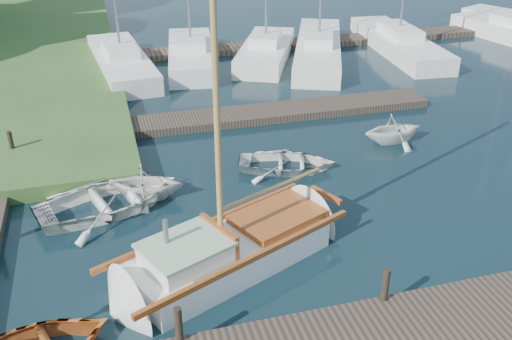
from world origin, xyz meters
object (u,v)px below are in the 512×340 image
object	(u,v)px
mooring_post_1	(179,324)
tender_a	(109,196)
mooring_post_2	(385,285)
sailboat	(234,251)
mooring_post_5	(11,143)
marina_boat_0	(121,60)
marina_boat_4	(398,41)
tender_b	(145,180)
tender_d	(394,127)
marina_boat_1	(191,53)
marina_boat_2	(266,49)
tender_c	(287,160)
marina_boat_3	(318,47)

from	to	relation	value
mooring_post_1	tender_a	size ratio (longest dim) A/B	0.19
mooring_post_2	sailboat	xyz separation A→B (m)	(-2.76, 2.57, -0.36)
mooring_post_5	sailboat	size ratio (longest dim) A/B	0.08
marina_boat_0	marina_boat_4	xyz separation A→B (m)	(14.61, -0.47, -0.01)
mooring_post_1	tender_b	size ratio (longest dim) A/B	0.36
mooring_post_2	tender_a	distance (m)	8.20
marina_boat_4	marina_boat_0	bearing A→B (deg)	93.17
mooring_post_5	tender_d	bearing A→B (deg)	-8.84
marina_boat_1	marina_boat_4	world-z (taller)	marina_boat_4
mooring_post_2	marina_boat_4	xyz separation A→B (m)	(10.29, 18.50, -0.14)
marina_boat_1	sailboat	bearing A→B (deg)	-178.13
tender_d	marina_boat_0	bearing A→B (deg)	36.47
marina_boat_2	sailboat	bearing A→B (deg)	-174.32
mooring_post_5	tender_c	distance (m)	9.12
tender_a	sailboat	bearing A→B (deg)	-157.65
mooring_post_2	marina_boat_0	distance (m)	19.46
mooring_post_1	tender_a	xyz separation A→B (m)	(-1.07, 6.01, -0.27)
marina_boat_1	marina_boat_3	bearing A→B (deg)	-87.81
tender_c	marina_boat_1	xyz separation A→B (m)	(-0.96, 12.31, 0.24)
mooring_post_1	marina_boat_1	size ratio (longest dim) A/B	0.08
marina_boat_1	marina_boat_2	xyz separation A→B (m)	(3.81, -0.39, 0.02)
mooring_post_1	sailboat	world-z (taller)	sailboat
tender_a	marina_boat_4	world-z (taller)	marina_boat_4
marina_boat_3	sailboat	bearing A→B (deg)	174.57
tender_b	marina_boat_0	distance (m)	12.57
tender_b	marina_boat_4	bearing A→B (deg)	-32.00
marina_boat_4	marina_boat_1	bearing A→B (deg)	90.89
tender_b	marina_boat_1	xyz separation A→B (m)	(3.63, 12.90, -0.02)
mooring_post_5	tender_d	xyz separation A→B (m)	(12.95, -2.01, -0.11)
marina_boat_0	tender_c	bearing A→B (deg)	-165.42
marina_boat_0	marina_boat_2	bearing A→B (deg)	-96.18
tender_b	marina_boat_2	bearing A→B (deg)	-12.04
mooring_post_5	tender_c	size ratio (longest dim) A/B	0.26
mooring_post_1	tender_b	distance (m)	6.41
marina_boat_3	marina_boat_1	bearing A→B (deg)	106.26
tender_d	marina_boat_0	size ratio (longest dim) A/B	0.20
sailboat	marina_boat_1	world-z (taller)	marina_boat_1
sailboat	marina_boat_0	bearing A→B (deg)	71.48
marina_boat_2	marina_boat_3	distance (m)	2.78
mooring_post_1	marina_boat_2	bearing A→B (deg)	68.50
mooring_post_1	marina_boat_4	size ratio (longest dim) A/B	0.07
mooring_post_2	marina_boat_4	distance (m)	21.17
marina_boat_2	marina_boat_3	world-z (taller)	marina_boat_3
sailboat	marina_boat_0	xyz separation A→B (m)	(-1.57, 16.41, 0.23)
mooring_post_1	mooring_post_5	bearing A→B (deg)	111.80
mooring_post_5	marina_boat_1	world-z (taller)	marina_boat_1
marina_boat_1	marina_boat_3	distance (m)	6.61
tender_b	marina_boat_1	distance (m)	13.40
marina_boat_0	tender_b	bearing A→B (deg)	173.55
tender_c	marina_boat_2	xyz separation A→B (m)	(2.85, 11.91, 0.26)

